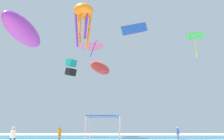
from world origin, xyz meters
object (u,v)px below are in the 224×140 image
kite_inflatable_purple (23,31)px  kite_delta_pink (92,44)px  person_near_tent (13,135)px  person_central (178,133)px  kite_inflatable_red (101,68)px  kite_octopus_orange (83,13)px  kite_parafoil_blue (134,29)px  kite_diamond_green (195,37)px  person_leftmost (60,133)px  kite_box_teal (71,67)px  canopy_tent (104,118)px

kite_inflatable_purple → kite_delta_pink: bearing=-19.4°
person_near_tent → person_central: person_central is taller
kite_inflatable_red → person_near_tent: bearing=12.1°
kite_octopus_orange → kite_parafoil_blue: bearing=170.6°
kite_octopus_orange → kite_diamond_green: size_ratio=1.99×
kite_inflatable_purple → kite_inflatable_red: 23.29m
kite_parafoil_blue → kite_inflatable_red: kite_parafoil_blue is taller
person_near_tent → person_leftmost: bearing=-125.8°
kite_delta_pink → kite_diamond_green: bearing=-148.3°
kite_parafoil_blue → kite_diamond_green: 13.99m
person_central → kite_octopus_orange: size_ratio=0.34×
kite_box_teal → kite_inflatable_red: size_ratio=0.45×
canopy_tent → kite_inflatable_red: 28.28m
person_leftmost → kite_inflatable_purple: kite_inflatable_purple is taller
kite_octopus_orange → kite_diamond_green: bearing=115.3°
kite_inflatable_purple → kite_parafoil_blue: bearing=-44.8°
person_leftmost → kite_delta_pink: kite_delta_pink is taller
kite_octopus_orange → kite_inflatable_red: size_ratio=0.66×
canopy_tent → person_central: bearing=49.1°
kite_diamond_green → kite_inflatable_red: kite_inflatable_red is taller
person_near_tent → kite_diamond_green: kite_diamond_green is taller
person_near_tent → kite_parafoil_blue: bearing=-138.9°
kite_octopus_orange → kite_box_teal: kite_octopus_orange is taller
person_leftmost → kite_parafoil_blue: kite_parafoil_blue is taller
kite_diamond_green → kite_parafoil_blue: bearing=138.2°
person_central → kite_delta_pink: 21.09m
kite_delta_pink → kite_box_teal: (-4.49, 4.04, -3.15)m
person_central → kite_delta_pink: (-11.79, 8.86, 15.08)m
canopy_tent → kite_diamond_green: bearing=26.8°
kite_inflatable_purple → kite_inflatable_red: size_ratio=1.05×
person_leftmost → kite_diamond_green: (15.09, -0.84, 10.64)m
kite_box_teal → kite_diamond_green: 25.14m
canopy_tent → kite_delta_pink: size_ratio=0.66×
canopy_tent → person_leftmost: (-5.01, 5.93, -1.38)m
kite_inflatable_purple → kite_box_teal: kite_box_teal is taller
kite_box_teal → kite_diamond_green: (17.68, -17.83, -1.32)m
kite_delta_pink → canopy_tent: bearing=177.3°
kite_inflatable_purple → kite_inflatable_red: kite_inflatable_red is taller
kite_box_teal → kite_diamond_green: size_ratio=1.36×
kite_box_teal → kite_parafoil_blue: bearing=99.6°
person_near_tent → kite_inflatable_red: size_ratio=0.21×
canopy_tent → kite_delta_pink: 23.54m
kite_parafoil_blue → kite_inflatable_red: 12.31m
person_near_tent → kite_delta_pink: 24.46m
person_near_tent → kite_box_teal: kite_box_teal is taller
kite_delta_pink → kite_diamond_green: kite_delta_pink is taller
kite_box_teal → kite_inflatable_red: (5.56, 2.97, 0.63)m
kite_octopus_orange → person_near_tent: bearing=-32.9°
person_central → kite_inflatable_red: 22.90m
person_central → kite_octopus_orange: 18.33m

